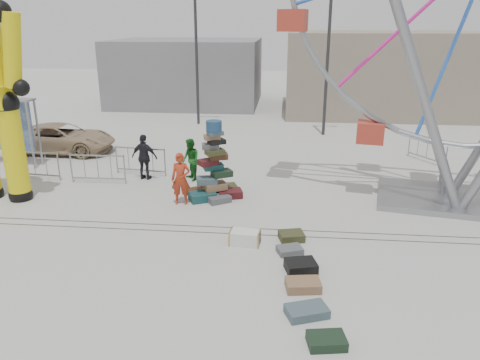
# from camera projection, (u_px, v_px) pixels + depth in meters

# --- Properties ---
(ground) EXTENTS (90.00, 90.00, 0.00)m
(ground) POSITION_uv_depth(u_px,v_px,m) (244.00, 244.00, 12.57)
(ground) COLOR #9E9E99
(ground) RESTS_ON ground
(track_line_near) EXTENTS (40.00, 0.04, 0.01)m
(track_line_near) POSITION_uv_depth(u_px,v_px,m) (246.00, 234.00, 13.13)
(track_line_near) COLOR #47443F
(track_line_near) RESTS_ON ground
(track_line_far) EXTENTS (40.00, 0.04, 0.01)m
(track_line_far) POSITION_uv_depth(u_px,v_px,m) (247.00, 228.00, 13.50)
(track_line_far) COLOR #47443F
(track_line_far) RESTS_ON ground
(building_right) EXTENTS (12.00, 8.00, 5.00)m
(building_right) POSITION_uv_depth(u_px,v_px,m) (381.00, 72.00, 29.92)
(building_right) COLOR gray
(building_right) RESTS_ON ground
(building_left) EXTENTS (10.00, 8.00, 4.40)m
(building_left) POSITION_uv_depth(u_px,v_px,m) (188.00, 72.00, 33.11)
(building_left) COLOR gray
(building_left) RESTS_ON ground
(lamp_post_right) EXTENTS (1.41, 0.25, 8.00)m
(lamp_post_right) POSITION_uv_depth(u_px,v_px,m) (330.00, 46.00, 23.05)
(lamp_post_right) COLOR #2D2D30
(lamp_post_right) RESTS_ON ground
(lamp_post_left) EXTENTS (1.41, 0.25, 8.00)m
(lamp_post_left) POSITION_uv_depth(u_px,v_px,m) (198.00, 43.00, 25.59)
(lamp_post_left) COLOR #2D2D30
(lamp_post_left) RESTS_ON ground
(suitcase_tower) EXTENTS (2.01, 1.76, 2.63)m
(suitcase_tower) POSITION_uv_depth(u_px,v_px,m) (214.00, 176.00, 15.69)
(suitcase_tower) COLOR #194A4C
(suitcase_tower) RESTS_ON ground
(steamer_trunk) EXTENTS (0.84, 0.54, 0.38)m
(steamer_trunk) POSITION_uv_depth(u_px,v_px,m) (245.00, 238.00, 12.50)
(steamer_trunk) COLOR silver
(steamer_trunk) RESTS_ON ground
(row_case_0) EXTENTS (0.77, 0.68, 0.21)m
(row_case_0) POSITION_uv_depth(u_px,v_px,m) (291.00, 236.00, 12.78)
(row_case_0) COLOR #393D1E
(row_case_0) RESTS_ON ground
(row_case_1) EXTENTS (0.75, 0.65, 0.17)m
(row_case_1) POSITION_uv_depth(u_px,v_px,m) (290.00, 250.00, 12.05)
(row_case_1) COLOR #595C60
(row_case_1) RESTS_ON ground
(row_case_2) EXTENTS (0.85, 0.74, 0.25)m
(row_case_2) POSITION_uv_depth(u_px,v_px,m) (301.00, 266.00, 11.18)
(row_case_2) COLOR black
(row_case_2) RESTS_ON ground
(row_case_3) EXTENTS (0.83, 0.63, 0.22)m
(row_case_3) POSITION_uv_depth(u_px,v_px,m) (303.00, 285.00, 10.42)
(row_case_3) COLOR #8C6747
(row_case_3) RESTS_ON ground
(row_case_4) EXTENTS (0.97, 0.78, 0.20)m
(row_case_4) POSITION_uv_depth(u_px,v_px,m) (307.00, 311.00, 9.51)
(row_case_4) COLOR #475D65
(row_case_4) RESTS_ON ground
(row_case_5) EXTENTS (0.77, 0.60, 0.20)m
(row_case_5) POSITION_uv_depth(u_px,v_px,m) (327.00, 341.00, 8.63)
(row_case_5) COLOR black
(row_case_5) RESTS_ON ground
(barricade_dummy_a) EXTENTS (2.00, 0.27, 1.10)m
(barricade_dummy_a) POSITION_uv_depth(u_px,v_px,m) (34.00, 165.00, 17.51)
(barricade_dummy_a) COLOR gray
(barricade_dummy_a) RESTS_ON ground
(barricade_dummy_b) EXTENTS (2.00, 0.13, 1.10)m
(barricade_dummy_b) POSITION_uv_depth(u_px,v_px,m) (98.00, 169.00, 17.07)
(barricade_dummy_b) COLOR gray
(barricade_dummy_b) RESTS_ON ground
(barricade_dummy_c) EXTENTS (2.00, 0.34, 1.10)m
(barricade_dummy_c) POSITION_uv_depth(u_px,v_px,m) (141.00, 161.00, 18.02)
(barricade_dummy_c) COLOR gray
(barricade_dummy_c) RESTS_ON ground
(barricade_wheel_front) EXTENTS (0.60, 1.96, 1.10)m
(barricade_wheel_front) POSITION_uv_depth(u_px,v_px,m) (442.00, 176.00, 16.30)
(barricade_wheel_front) COLOR gray
(barricade_wheel_front) RESTS_ON ground
(barricade_wheel_back) EXTENTS (1.14, 1.75, 1.10)m
(barricade_wheel_back) POSITION_uv_depth(u_px,v_px,m) (427.00, 149.00, 19.62)
(barricade_wheel_back) COLOR gray
(barricade_wheel_back) RESTS_ON ground
(pedestrian_red) EXTENTS (0.65, 0.45, 1.70)m
(pedestrian_red) POSITION_uv_depth(u_px,v_px,m) (181.00, 179.00, 15.06)
(pedestrian_red) COLOR #A12F17
(pedestrian_red) RESTS_ON ground
(pedestrian_green) EXTENTS (0.92, 0.97, 1.58)m
(pedestrian_green) POSITION_uv_depth(u_px,v_px,m) (191.00, 160.00, 17.32)
(pedestrian_green) COLOR #165A1A
(pedestrian_green) RESTS_ON ground
(pedestrian_black) EXTENTS (1.06, 0.58, 1.72)m
(pedestrian_black) POSITION_uv_depth(u_px,v_px,m) (145.00, 157.00, 17.40)
(pedestrian_black) COLOR black
(pedestrian_black) RESTS_ON ground
(parked_suv) EXTENTS (4.69, 2.18, 1.30)m
(parked_suv) POSITION_uv_depth(u_px,v_px,m) (62.00, 138.00, 21.02)
(parked_suv) COLOR tan
(parked_suv) RESTS_ON ground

